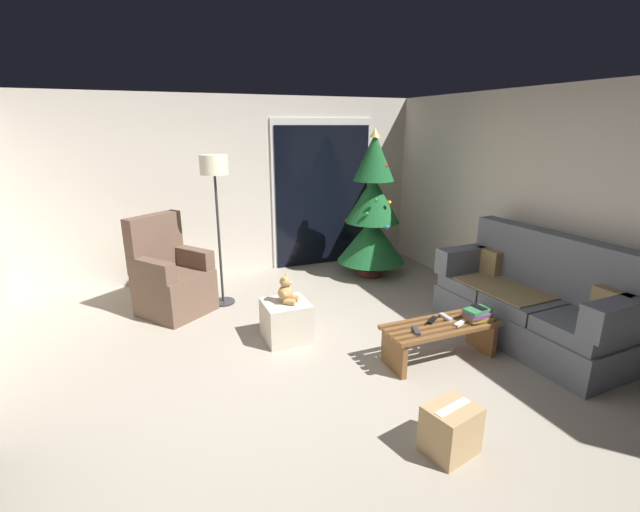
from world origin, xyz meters
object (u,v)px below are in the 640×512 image
object	(u,v)px
book_stack	(478,314)
remote_white	(460,323)
teddy_bear_honey	(286,291)
remote_black	(432,320)
remote_silver	(446,317)
christmas_tree	(372,213)
armchair	(171,279)
remote_graphite	(416,330)
floor_lamp	(215,180)
coffee_table	(440,335)
ottoman	(286,321)
cell_phone	(479,307)
cardboard_box_taped_mid_floor	(451,429)
couch	(532,302)

from	to	relation	value
book_stack	remote_white	bearing A→B (deg)	-175.75
teddy_bear_honey	remote_black	bearing A→B (deg)	-36.88
remote_silver	christmas_tree	size ratio (longest dim) A/B	0.08
remote_black	christmas_tree	size ratio (longest dim) A/B	0.08
remote_white	armchair	size ratio (longest dim) A/B	0.14
remote_graphite	armchair	distance (m)	2.85
armchair	teddy_bear_honey	bearing A→B (deg)	-48.88
floor_lamp	coffee_table	bearing A→B (deg)	-52.77
christmas_tree	ottoman	distance (m)	2.37
remote_black	armchair	xyz separation A→B (m)	(-2.15, 2.01, 0.03)
christmas_tree	remote_black	bearing A→B (deg)	-105.07
remote_silver	ottoman	size ratio (longest dim) A/B	0.35
remote_black	christmas_tree	bearing A→B (deg)	-50.14
book_stack	christmas_tree	bearing A→B (deg)	85.16
remote_graphite	ottoman	bearing A→B (deg)	152.91
christmas_tree	armchair	bearing A→B (deg)	-174.50
coffee_table	christmas_tree	distance (m)	2.51
remote_graphite	book_stack	distance (m)	0.67
cell_phone	remote_black	bearing A→B (deg)	158.65
remote_silver	armchair	world-z (taller)	armchair
book_stack	cell_phone	xyz separation A→B (m)	(0.02, 0.01, 0.06)
armchair	cardboard_box_taped_mid_floor	size ratio (longest dim) A/B	2.91
christmas_tree	floor_lamp	xyz separation A→B (m)	(-2.18, -0.23, 0.59)
couch	cardboard_box_taped_mid_floor	xyz separation A→B (m)	(-1.78, -1.01, -0.23)
remote_silver	floor_lamp	distance (m)	2.90
couch	book_stack	world-z (taller)	couch
coffee_table	christmas_tree	size ratio (longest dim) A/B	0.53
floor_lamp	teddy_bear_honey	distance (m)	1.61
remote_black	floor_lamp	bearing A→B (deg)	2.33
couch	remote_silver	bearing A→B (deg)	174.60
couch	remote_black	world-z (taller)	couch
remote_silver	remote_white	xyz separation A→B (m)	(0.03, -0.16, 0.00)
remote_silver	teddy_bear_honey	bearing A→B (deg)	148.00
remote_white	christmas_tree	bearing A→B (deg)	-31.15
coffee_table	remote_white	xyz separation A→B (m)	(0.15, -0.08, 0.13)
coffee_table	remote_white	bearing A→B (deg)	-26.64
book_stack	coffee_table	bearing A→B (deg)	170.63
ottoman	teddy_bear_honey	distance (m)	0.32
cardboard_box_taped_mid_floor	coffee_table	bearing A→B (deg)	56.17
teddy_bear_honey	cardboard_box_taped_mid_floor	xyz separation A→B (m)	(0.49, -1.94, -0.35)
book_stack	cell_phone	size ratio (longest dim) A/B	1.87
cell_phone	floor_lamp	bearing A→B (deg)	127.08
teddy_bear_honey	coffee_table	bearing A→B (deg)	-38.07
remote_white	coffee_table	bearing A→B (deg)	41.92
armchair	cell_phone	bearing A→B (deg)	-39.65
coffee_table	cell_phone	xyz separation A→B (m)	(0.38, -0.05, 0.24)
coffee_table	cardboard_box_taped_mid_floor	size ratio (longest dim) A/B	2.83
couch	christmas_tree	size ratio (longest dim) A/B	0.95
armchair	christmas_tree	bearing A→B (deg)	5.50
couch	remote_black	xyz separation A→B (m)	(-1.14, 0.08, -0.03)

